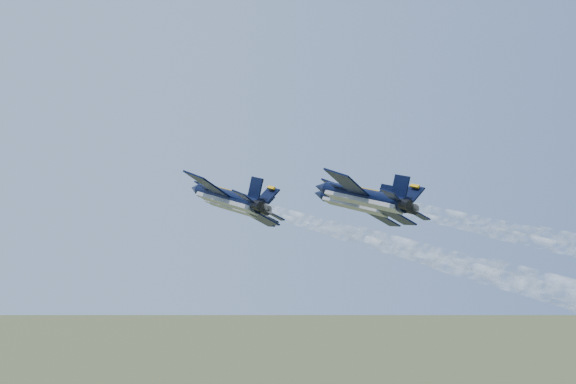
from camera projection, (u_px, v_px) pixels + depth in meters
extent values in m
cylinder|color=black|center=(232.00, 204.00, 98.42)|extent=(6.51, 12.13, 2.11)
cone|color=black|center=(202.00, 205.00, 104.29)|extent=(2.85, 3.01, 2.11)
ellipsoid|color=black|center=(220.00, 201.00, 101.10)|extent=(1.89, 2.48, 1.09)
cube|color=gray|center=(230.00, 208.00, 98.23)|extent=(5.40, 10.71, 1.00)
cube|color=black|center=(216.00, 192.00, 96.22)|extent=(5.60, 5.36, 2.60)
cube|color=#E6A70C|center=(209.00, 191.00, 97.51)|extent=(3.81, 3.26, 2.56)
cube|color=black|center=(254.00, 216.00, 99.37)|extent=(5.01, 3.27, 2.60)
cube|color=#E6A70C|center=(247.00, 216.00, 100.66)|extent=(4.71, 0.64, 2.56)
cube|color=black|center=(247.00, 194.00, 92.76)|extent=(2.60, 2.58, 1.22)
cube|color=black|center=(271.00, 210.00, 94.70)|extent=(2.19, 1.48, 1.22)
cube|color=black|center=(255.00, 189.00, 94.27)|extent=(1.25, 2.08, 2.39)
cube|color=black|center=(265.00, 196.00, 95.05)|extent=(2.43, 2.56, 1.79)
cylinder|color=black|center=(259.00, 201.00, 92.97)|extent=(1.68, 1.54, 1.37)
cylinder|color=black|center=(264.00, 204.00, 93.39)|extent=(1.68, 1.54, 1.37)
cylinder|color=black|center=(229.00, 198.00, 82.54)|extent=(6.51, 12.13, 2.11)
cone|color=black|center=(193.00, 200.00, 88.42)|extent=(2.85, 3.01, 2.11)
ellipsoid|color=black|center=(215.00, 195.00, 85.22)|extent=(1.89, 2.48, 1.09)
cube|color=gray|center=(227.00, 203.00, 82.35)|extent=(5.40, 10.71, 1.00)
cube|color=black|center=(209.00, 183.00, 80.34)|extent=(5.60, 5.36, 2.60)
cube|color=#E6A70C|center=(201.00, 183.00, 81.63)|extent=(3.81, 3.26, 2.56)
cube|color=black|center=(255.00, 213.00, 83.50)|extent=(5.01, 3.27, 2.60)
cube|color=#E6A70C|center=(247.00, 212.00, 84.79)|extent=(4.71, 0.64, 2.56)
cube|color=black|center=(246.00, 186.00, 76.88)|extent=(2.60, 2.58, 1.22)
cube|color=black|center=(275.00, 205.00, 78.83)|extent=(2.19, 1.48, 1.22)
cube|color=black|center=(256.00, 180.00, 78.39)|extent=(1.25, 2.08, 2.39)
cube|color=black|center=(268.00, 188.00, 79.18)|extent=(2.43, 2.56, 1.79)
cylinder|color=black|center=(261.00, 194.00, 77.10)|extent=(1.68, 1.54, 1.37)
cylinder|color=black|center=(267.00, 198.00, 77.51)|extent=(1.68, 1.54, 1.37)
cylinder|color=black|center=(356.00, 202.00, 94.17)|extent=(6.51, 12.13, 2.11)
cone|color=black|center=(317.00, 204.00, 100.05)|extent=(2.85, 3.01, 2.11)
ellipsoid|color=black|center=(341.00, 199.00, 96.85)|extent=(1.89, 2.48, 1.09)
cube|color=gray|center=(354.00, 207.00, 93.98)|extent=(5.40, 10.71, 1.00)
cube|color=black|center=(342.00, 190.00, 91.98)|extent=(5.60, 5.36, 2.60)
cube|color=#E6A70C|center=(333.00, 189.00, 93.26)|extent=(3.81, 3.26, 2.56)
cube|color=black|center=(378.00, 215.00, 95.13)|extent=(5.01, 3.27, 2.60)
cube|color=#E6A70C|center=(369.00, 215.00, 96.42)|extent=(4.71, 0.64, 2.56)
cube|color=black|center=(379.00, 192.00, 88.51)|extent=(2.60, 2.58, 1.22)
cube|color=black|center=(402.00, 209.00, 90.46)|extent=(2.19, 1.48, 1.22)
cube|color=black|center=(386.00, 187.00, 90.02)|extent=(1.25, 2.08, 2.39)
cube|color=black|center=(395.00, 194.00, 90.81)|extent=(2.43, 2.56, 1.79)
cylinder|color=black|center=(392.00, 199.00, 88.73)|extent=(1.68, 1.54, 1.37)
cylinder|color=black|center=(397.00, 203.00, 89.15)|extent=(1.68, 1.54, 1.37)
cylinder|color=black|center=(365.00, 196.00, 79.80)|extent=(6.51, 12.13, 2.11)
cone|color=black|center=(319.00, 199.00, 85.68)|extent=(2.85, 3.01, 2.11)
ellipsoid|color=black|center=(346.00, 193.00, 82.48)|extent=(1.89, 2.48, 1.09)
cube|color=gray|center=(363.00, 202.00, 79.61)|extent=(5.40, 10.71, 1.00)
cube|color=black|center=(348.00, 181.00, 77.60)|extent=(5.60, 5.36, 2.60)
cube|color=#E6A70C|center=(338.00, 181.00, 78.89)|extent=(3.81, 3.26, 2.56)
cube|color=black|center=(390.00, 212.00, 80.76)|extent=(5.01, 3.27, 2.60)
cube|color=#E6A70C|center=(380.00, 212.00, 82.05)|extent=(4.71, 0.64, 2.56)
cube|color=black|center=(393.00, 184.00, 74.14)|extent=(2.60, 2.58, 1.22)
cube|color=black|center=(419.00, 204.00, 76.09)|extent=(2.19, 1.48, 1.22)
cube|color=black|center=(401.00, 178.00, 75.65)|extent=(1.25, 2.08, 2.39)
cube|color=black|center=(411.00, 187.00, 76.44)|extent=(2.43, 2.56, 1.79)
cylinder|color=black|center=(408.00, 193.00, 74.36)|extent=(1.68, 1.54, 1.37)
cylinder|color=black|center=(414.00, 197.00, 74.77)|extent=(1.68, 1.54, 1.37)
cylinder|color=white|center=(301.00, 200.00, 87.21)|extent=(6.76, 14.67, 1.12)
cylinder|color=white|center=(394.00, 194.00, 75.57)|extent=(7.15, 14.82, 1.54)
cylinder|color=white|center=(521.00, 187.00, 63.93)|extent=(7.61, 15.01, 2.04)
cylinder|color=white|center=(312.00, 192.00, 71.33)|extent=(6.76, 14.67, 1.12)
cylinder|color=white|center=(433.00, 184.00, 59.69)|extent=(7.15, 14.82, 1.54)
cylinder|color=white|center=(445.00, 198.00, 82.96)|extent=(6.76, 14.67, 1.12)
cylinder|color=white|center=(568.00, 192.00, 71.32)|extent=(7.15, 14.82, 1.54)
cylinder|color=white|center=(474.00, 190.00, 68.59)|extent=(6.76, 14.67, 1.12)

